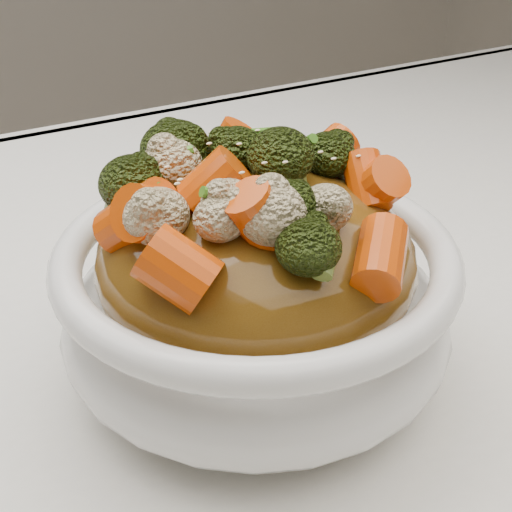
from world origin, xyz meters
TOP-DOWN VIEW (x-y plane):
  - tablecloth at (0.00, 0.00)m, footprint 1.20×0.80m
  - bowl at (-0.05, -0.00)m, footprint 0.23×0.23m
  - sauce_base at (-0.05, -0.00)m, footprint 0.18×0.18m
  - carrots at (-0.05, -0.00)m, footprint 0.18×0.18m
  - broccoli at (-0.05, -0.00)m, footprint 0.18×0.18m
  - cauliflower at (-0.05, -0.00)m, footprint 0.18×0.18m
  - scallions at (-0.05, -0.00)m, footprint 0.14×0.14m
  - sesame_seeds at (-0.05, -0.00)m, footprint 0.16×0.16m

SIDE VIEW (x-z plane):
  - tablecloth at x=0.00m, z-range 0.71..0.75m
  - bowl at x=-0.05m, z-range 0.75..0.83m
  - sauce_base at x=-0.05m, z-range 0.77..0.86m
  - cauliflower at x=-0.05m, z-range 0.85..0.89m
  - broccoli at x=-0.05m, z-range 0.85..0.89m
  - carrots at x=-0.05m, z-range 0.85..0.90m
  - scallions at x=-0.05m, z-range 0.86..0.88m
  - sesame_seeds at x=-0.05m, z-range 0.87..0.88m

